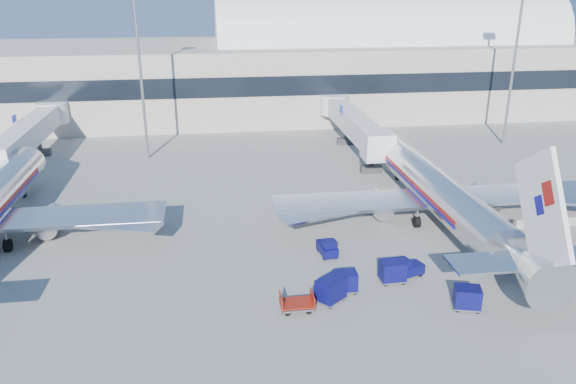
{
  "coord_description": "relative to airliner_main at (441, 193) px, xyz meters",
  "views": [
    {
      "loc": [
        -11.38,
        -43.14,
        21.84
      ],
      "look_at": [
        -4.59,
        6.0,
        3.26
      ],
      "focal_mm": 35.0,
      "sensor_mm": 36.0,
      "label": 1
    }
  ],
  "objects": [
    {
      "name": "jetbridge_near",
      "position": [
        -2.4,
        26.3,
        1.0
      ],
      "size": [
        4.4,
        27.5,
        6.25
      ],
      "color": "silver",
      "rests_on": "ground"
    },
    {
      "name": "ramp_worker",
      "position": [
        4.81,
        -13.95,
        -1.99
      ],
      "size": [
        0.8,
        0.8,
        1.88
      ],
      "primitive_type": "imported",
      "rotation": [
        0.0,
        0.0,
        2.36
      ],
      "color": "#BFDC17",
      "rests_on": "ground"
    },
    {
      "name": "cart_solo_far",
      "position": [
        3.55,
        -11.09,
        -2.01
      ],
      "size": [
        2.28,
        1.96,
        1.72
      ],
      "rotation": [
        0.0,
        0.0,
        -0.27
      ],
      "color": "#090943",
      "rests_on": "ground"
    },
    {
      "name": "barrier_near",
      "position": [
        8.0,
        -2.51,
        -2.48
      ],
      "size": [
        3.0,
        0.55,
        0.9
      ],
      "primitive_type": "cube",
      "color": "#9E9E96",
      "rests_on": "ground"
    },
    {
      "name": "terminal",
      "position": [
        -23.6,
        51.46,
        4.6
      ],
      "size": [
        170.0,
        28.15,
        21.0
      ],
      "color": "#B2AA9E",
      "rests_on": "ground"
    },
    {
      "name": "airliner_main",
      "position": [
        0.0,
        0.0,
        0.0
      ],
      "size": [
        32.0,
        37.26,
        12.07
      ],
      "color": "silver",
      "rests_on": "ground"
    },
    {
      "name": "jetbridge_mid",
      "position": [
        -44.4,
        26.3,
        1.0
      ],
      "size": [
        4.4,
        27.5,
        6.25
      ],
      "color": "silver",
      "rests_on": "ground"
    },
    {
      "name": "cart_train_c",
      "position": [
        -13.46,
        -12.86,
        -1.96
      ],
      "size": [
        2.59,
        2.51,
        1.81
      ],
      "rotation": [
        0.0,
        0.0,
        0.67
      ],
      "color": "#090943",
      "rests_on": "ground"
    },
    {
      "name": "tug_lead",
      "position": [
        -6.71,
        -10.02,
        -2.2
      ],
      "size": [
        2.71,
        1.95,
        1.6
      ],
      "rotation": [
        0.0,
        0.0,
        0.33
      ],
      "color": "#090943",
      "rests_on": "ground"
    },
    {
      "name": "barrier_mid",
      "position": [
        11.3,
        -2.51,
        -2.48
      ],
      "size": [
        3.0,
        0.55,
        0.9
      ],
      "primitive_type": "cube",
      "color": "#9E9E96",
      "rests_on": "ground"
    },
    {
      "name": "mast_west",
      "position": [
        -30.0,
        25.49,
        11.87
      ],
      "size": [
        2.0,
        1.2,
        22.6
      ],
      "color": "slate",
      "rests_on": "ground"
    },
    {
      "name": "cart_open_red",
      "position": [
        -16.03,
        -13.67,
        -2.47
      ],
      "size": [
        2.38,
        1.7,
        0.63
      ],
      "rotation": [
        0.0,
        0.0,
        0.01
      ],
      "color": "slate",
      "rests_on": "ground"
    },
    {
      "name": "cart_train_b",
      "position": [
        -12.09,
        -11.62,
        -2.07
      ],
      "size": [
        1.82,
        1.39,
        1.6
      ],
      "rotation": [
        0.0,
        0.0,
        -0.0
      ],
      "color": "#090943",
      "rests_on": "ground"
    },
    {
      "name": "cart_solo_near",
      "position": [
        -4.05,
        -15.13,
        -2.03
      ],
      "size": [
        2.22,
        1.9,
        1.68
      ],
      "rotation": [
        0.0,
        0.0,
        -0.27
      ],
      "color": "#090943",
      "rests_on": "ground"
    },
    {
      "name": "ground",
      "position": [
        -10.0,
        -4.51,
        -2.93
      ],
      "size": [
        260.0,
        260.0,
        0.0
      ],
      "primitive_type": "plane",
      "color": "gray",
      "rests_on": "ground"
    },
    {
      "name": "mast_east",
      "position": [
        20.0,
        25.49,
        11.87
      ],
      "size": [
        2.0,
        1.2,
        22.6
      ],
      "color": "slate",
      "rests_on": "ground"
    },
    {
      "name": "tug_right",
      "position": [
        2.86,
        -9.63,
        -2.17
      ],
      "size": [
        2.85,
        2.11,
        1.67
      ],
      "rotation": [
        0.0,
        0.0,
        -0.37
      ],
      "color": "#090943",
      "rests_on": "ground"
    },
    {
      "name": "tug_left",
      "position": [
        -12.21,
        -5.61,
        -2.2
      ],
      "size": [
        1.51,
        2.57,
        1.59
      ],
      "rotation": [
        0.0,
        0.0,
        1.69
      ],
      "color": "#090943",
      "rests_on": "ground"
    },
    {
      "name": "cart_train_a",
      "position": [
        -8.12,
        -10.69,
        -2.0
      ],
      "size": [
        2.03,
        1.58,
        1.74
      ],
      "rotation": [
        0.0,
        0.0,
        0.04
      ],
      "color": "#090943",
      "rests_on": "ground"
    }
  ]
}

